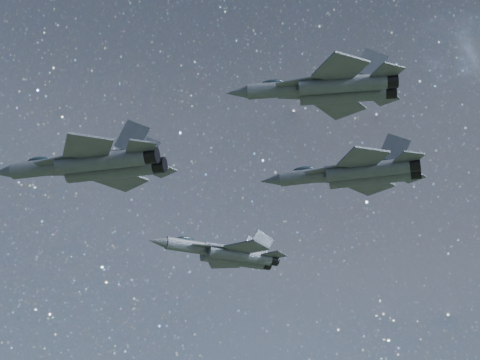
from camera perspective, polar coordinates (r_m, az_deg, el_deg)
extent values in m
cylinder|color=#393F48|center=(72.28, -15.92, 1.07)|extent=(8.46, 4.67, 1.77)
cone|color=#393F48|center=(74.98, -19.57, 0.63)|extent=(3.11, 2.46, 1.59)
ellipsoid|color=#1A272F|center=(73.28, -16.78, 1.56)|extent=(2.94, 2.08, 0.87)
cube|color=#393F48|center=(69.69, -11.67, 1.53)|extent=(9.28, 4.94, 1.47)
cylinder|color=#393F48|center=(68.37, -11.75, 1.58)|extent=(9.52, 5.08, 1.77)
cylinder|color=#393F48|center=(70.22, -10.99, 0.80)|extent=(9.52, 5.08, 1.77)
cylinder|color=black|center=(66.44, -7.65, 2.06)|extent=(1.96, 2.05, 1.63)
cylinder|color=black|center=(68.34, -6.99, 1.24)|extent=(1.96, 2.05, 1.63)
cube|color=#393F48|center=(70.08, -15.05, 1.66)|extent=(5.65, 4.19, 0.14)
cube|color=#393F48|center=(72.51, -13.95, 0.64)|extent=(6.02, 2.27, 0.14)
cube|color=#393F48|center=(66.38, -12.87, 2.73)|extent=(5.15, 5.60, 0.23)
cube|color=#393F48|center=(72.64, -10.29, 0.06)|extent=(6.48, 6.37, 0.23)
cube|color=#393F48|center=(65.48, -8.46, 2.75)|extent=(3.01, 3.20, 0.17)
cube|color=#393F48|center=(69.83, -6.92, 0.87)|extent=(3.84, 3.81, 0.17)
cube|color=#393F48|center=(67.85, -9.16, 3.62)|extent=(3.62, 1.88, 4.03)
cube|color=#393F48|center=(70.17, -8.30, 2.57)|extent=(3.84, 1.29, 4.03)
cylinder|color=#393F48|center=(93.89, -3.87, -5.73)|extent=(8.61, 4.34, 1.79)
cone|color=#393F48|center=(92.10, -7.05, -5.23)|extent=(3.11, 2.38, 1.60)
ellipsoid|color=#1A272F|center=(93.70, -4.64, -5.11)|extent=(2.97, 1.99, 0.88)
cube|color=#393F48|center=(96.13, -0.57, -6.27)|extent=(9.46, 4.56, 1.49)
cylinder|color=#393F48|center=(95.18, -0.02, -6.41)|extent=(9.70, 4.70, 1.79)
cylinder|color=#393F48|center=(97.15, -0.62, -6.78)|extent=(9.70, 4.70, 1.79)
cylinder|color=black|center=(97.48, 2.79, -6.82)|extent=(1.93, 2.03, 1.65)
cylinder|color=black|center=(99.41, 2.15, -7.18)|extent=(1.93, 2.03, 1.65)
cube|color=#393F48|center=(93.25, -2.34, -5.72)|extent=(6.07, 1.99, 0.14)
cube|color=#393F48|center=(95.95, -3.08, -6.25)|extent=(5.82, 4.00, 0.14)
cube|color=#393F48|center=(92.81, 0.59, -5.79)|extent=(6.57, 6.50, 0.23)
cube|color=#393F48|center=(99.51, -1.42, -7.07)|extent=(5.41, 5.83, 0.23)
cube|color=#393F48|center=(96.10, 2.97, -6.41)|extent=(3.89, 3.87, 0.17)
cube|color=#393F48|center=(100.53, 1.52, -7.25)|extent=(3.17, 3.34, 0.17)
cube|color=#393F48|center=(97.05, 1.83, -5.40)|extent=(3.92, 1.11, 4.08)
cube|color=#393F48|center=(99.46, 1.06, -5.88)|extent=(3.74, 1.72, 4.08)
cylinder|color=#393F48|center=(60.52, 3.88, 7.73)|extent=(6.82, 3.12, 1.41)
cone|color=#393F48|center=(60.87, -0.23, 7.46)|extent=(2.42, 1.79, 1.26)
ellipsoid|color=#1A272F|center=(60.94, 2.83, 8.21)|extent=(2.32, 1.48, 0.70)
cube|color=#393F48|center=(60.47, 8.36, 7.94)|extent=(7.50, 3.25, 1.17)
cylinder|color=#393F48|center=(59.51, 8.74, 8.09)|extent=(7.69, 3.35, 1.41)
cylinder|color=#393F48|center=(61.04, 8.73, 7.18)|extent=(7.69, 3.35, 1.41)
cylinder|color=black|center=(59.82, 12.76, 8.26)|extent=(1.48, 1.56, 1.30)
cylinder|color=black|center=(61.35, 12.64, 7.36)|extent=(1.48, 1.56, 1.30)
cube|color=#393F48|center=(59.38, 5.38, 8.35)|extent=(4.65, 2.97, 0.11)
cube|color=#393F48|center=(61.45, 5.48, 7.13)|extent=(4.76, 1.34, 0.11)
cube|color=#393F48|center=(57.77, 8.57, 9.37)|extent=(4.41, 4.71, 0.18)
cube|color=#393F48|center=(62.99, 8.54, 6.29)|extent=(5.18, 5.16, 0.18)
cube|color=#393F48|center=(58.89, 12.47, 9.01)|extent=(2.59, 2.71, 0.14)
cube|color=#393F48|center=(62.40, 12.21, 6.92)|extent=(3.07, 3.07, 0.14)
cube|color=#393F48|center=(60.41, 11.16, 9.69)|extent=(3.00, 1.21, 3.22)
cube|color=#393F48|center=(62.29, 11.06, 8.54)|extent=(3.12, 0.72, 3.22)
cylinder|color=#393F48|center=(79.95, 6.41, 0.38)|extent=(8.32, 4.89, 1.75)
cone|color=#393F48|center=(80.86, 2.65, -0.04)|extent=(3.10, 2.51, 1.57)
ellipsoid|color=#1A272F|center=(80.50, 5.44, 0.82)|extent=(2.92, 2.14, 0.86)
cube|color=#393F48|center=(79.35, 10.57, 0.82)|extent=(9.12, 5.19, 1.46)
cylinder|color=#393F48|center=(78.09, 10.84, 0.85)|extent=(9.36, 5.34, 1.75)
cylinder|color=#393F48|center=(80.14, 10.99, 0.20)|extent=(9.36, 5.34, 1.75)
cylinder|color=black|center=(77.97, 14.60, 1.28)|extent=(1.98, 2.06, 1.62)
cylinder|color=black|center=(80.01, 14.67, 0.61)|extent=(1.98, 2.06, 1.62)
cube|color=#393F48|center=(78.28, 7.68, 0.91)|extent=(5.52, 4.31, 0.13)
cube|color=#393F48|center=(81.02, 8.00, 0.03)|extent=(5.97, 2.45, 0.13)
cube|color=#393F48|center=(75.77, 10.45, 1.82)|extent=(4.95, 5.42, 0.22)
cube|color=#393F48|center=(82.70, 11.01, -0.42)|extent=(6.40, 6.26, 0.22)
cube|color=#393F48|center=(76.74, 14.21, 1.84)|extent=(2.89, 3.09, 0.17)
cube|color=#393F48|center=(81.43, 14.38, 0.30)|extent=(3.79, 3.75, 0.17)
cube|color=#393F48|center=(78.64, 13.05, 2.61)|extent=(3.53, 1.99, 4.00)
cube|color=#393F48|center=(81.17, 13.18, 1.74)|extent=(3.76, 1.42, 4.00)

